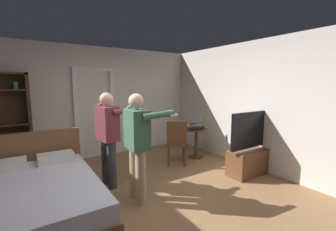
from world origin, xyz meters
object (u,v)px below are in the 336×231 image
(bed, at_px, (37,201))
(bookshelf, at_px, (7,121))
(laptop, at_px, (196,127))
(suitcase_small, at_px, (52,173))
(person_striped_shirt, at_px, (108,133))
(tv_flatscreen, at_px, (251,155))
(wooden_chair, at_px, (177,141))
(person_blue_shirt, at_px, (138,140))
(suitcase_dark, at_px, (52,172))
(bottle_on_table, at_px, (203,124))
(side_table, at_px, (196,138))

(bed, height_order, bookshelf, bookshelf)
(laptop, distance_m, suitcase_small, 3.10)
(person_striped_shirt, height_order, suitcase_small, person_striped_shirt)
(tv_flatscreen, height_order, laptop, tv_flatscreen)
(wooden_chair, bearing_deg, person_blue_shirt, -146.39)
(person_striped_shirt, xyz_separation_m, suitcase_dark, (-0.83, 0.77, -0.77))
(bottle_on_table, bearing_deg, suitcase_dark, 170.80)
(suitcase_dark, bearing_deg, bottle_on_table, -25.33)
(laptop, distance_m, bottle_on_table, 0.20)
(person_striped_shirt, bearing_deg, laptop, 7.73)
(bed, xyz_separation_m, wooden_chair, (2.65, 0.72, 0.24))
(wooden_chair, bearing_deg, bed, -164.84)
(side_table, distance_m, wooden_chair, 0.73)
(person_blue_shirt, distance_m, suitcase_small, 1.93)
(laptop, distance_m, person_blue_shirt, 2.24)
(bed, bearing_deg, laptop, 14.47)
(suitcase_dark, bearing_deg, tv_flatscreen, -44.28)
(bed, xyz_separation_m, person_striped_shirt, (1.12, 0.56, 0.62))
(bed, relative_size, suitcase_small, 3.25)
(suitcase_small, bearing_deg, tv_flatscreen, -37.48)
(bed, xyz_separation_m, side_table, (3.35, 0.89, 0.16))
(wooden_chair, relative_size, suitcase_dark, 2.12)
(side_table, relative_size, wooden_chair, 0.71)
(bookshelf, relative_size, suitcase_small, 3.16)
(laptop, bearing_deg, bed, -165.53)
(side_table, height_order, person_blue_shirt, person_blue_shirt)
(side_table, relative_size, person_striped_shirt, 0.43)
(bookshelf, relative_size, side_table, 2.81)
(laptop, bearing_deg, bookshelf, 160.82)
(bookshelf, bearing_deg, laptop, -19.18)
(bed, bearing_deg, person_blue_shirt, -7.11)
(bookshelf, distance_m, suitcase_dark, 1.35)
(bottle_on_table, bearing_deg, suitcase_small, 171.68)
(bookshelf, relative_size, person_striped_shirt, 1.22)
(bookshelf, xyz_separation_m, suitcase_small, (0.63, -0.84, -0.89))
(side_table, bearing_deg, tv_flatscreen, -78.90)
(tv_flatscreen, bearing_deg, laptop, 103.34)
(tv_flatscreen, xyz_separation_m, suitcase_small, (-3.32, 1.73, -0.20))
(side_table, bearing_deg, suitcase_small, 172.78)
(wooden_chair, distance_m, suitcase_dark, 2.46)
(side_table, height_order, suitcase_small, side_table)
(bed, distance_m, tv_flatscreen, 3.64)
(bed, relative_size, tv_flatscreen, 1.64)
(laptop, relative_size, suitcase_dark, 0.90)
(side_table, xyz_separation_m, laptop, (-0.05, -0.04, 0.29))
(laptop, distance_m, suitcase_dark, 3.11)
(tv_flatscreen, relative_size, person_blue_shirt, 0.76)
(bed, distance_m, bottle_on_table, 3.62)
(bed, relative_size, wooden_chair, 2.04)
(tv_flatscreen, height_order, person_striped_shirt, person_striped_shirt)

